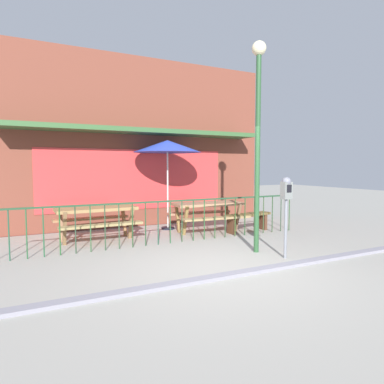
% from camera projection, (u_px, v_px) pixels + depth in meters
% --- Properties ---
extents(ground, '(40.00, 40.00, 0.00)m').
position_uv_depth(ground, '(220.00, 269.00, 5.72)').
color(ground, '#9C9990').
extents(pub_storefront, '(8.25, 1.35, 4.81)m').
position_uv_depth(pub_storefront, '(134.00, 143.00, 9.84)').
color(pub_storefront, '#4A191A').
rests_on(pub_storefront, ground).
extents(patio_fence_front, '(6.96, 0.04, 0.97)m').
position_uv_depth(patio_fence_front, '(170.00, 214.00, 7.59)').
color(patio_fence_front, '#204229').
rests_on(patio_fence_front, ground).
extents(picnic_table_left, '(1.83, 1.41, 0.79)m').
position_uv_depth(picnic_table_left, '(96.00, 214.00, 7.91)').
color(picnic_table_left, olive).
rests_on(picnic_table_left, ground).
extents(picnic_table_right, '(1.90, 1.50, 0.79)m').
position_uv_depth(picnic_table_right, '(208.00, 209.00, 8.94)').
color(picnic_table_right, '#9F7353').
rests_on(picnic_table_right, ground).
extents(patio_umbrella, '(1.85, 1.85, 2.43)m').
position_uv_depth(patio_umbrella, '(167.00, 147.00, 9.22)').
color(patio_umbrella, black).
rests_on(patio_umbrella, ground).
extents(patio_bench, '(1.43, 0.49, 0.48)m').
position_uv_depth(patio_bench, '(248.00, 218.00, 9.00)').
color(patio_bench, brown).
rests_on(patio_bench, ground).
extents(parking_meter_near, '(0.18, 0.17, 1.52)m').
position_uv_depth(parking_meter_near, '(286.00, 196.00, 6.31)').
color(parking_meter_near, slate).
rests_on(parking_meter_near, ground).
extents(street_lamp, '(0.28, 0.28, 4.13)m').
position_uv_depth(street_lamp, '(258.00, 117.00, 6.67)').
color(street_lamp, '#274F2C').
rests_on(street_lamp, ground).
extents(curb_edge, '(11.56, 0.20, 0.11)m').
position_uv_depth(curb_edge, '(234.00, 276.00, 5.36)').
color(curb_edge, gray).
rests_on(curb_edge, ground).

